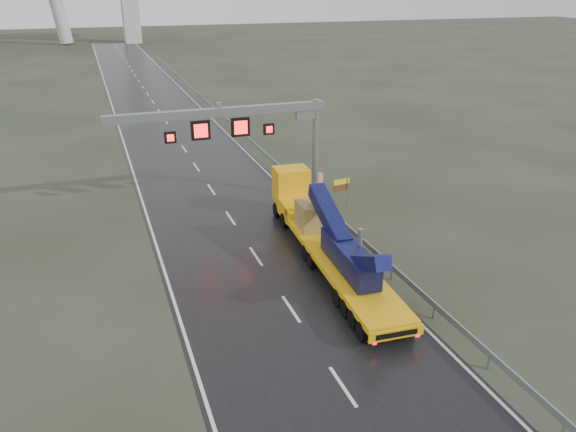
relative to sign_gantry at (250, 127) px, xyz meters
name	(u,v)px	position (x,y,z in m)	size (l,w,h in m)	color
ground	(323,357)	(-2.10, -17.99, -5.61)	(400.00, 400.00, 0.00)	#2D3323
road	(174,134)	(-2.10, 22.01, -5.60)	(11.00, 200.00, 0.02)	black
guardrail	(258,147)	(4.00, 12.01, -4.91)	(0.20, 140.00, 1.40)	#909498
sign_gantry	(250,127)	(0.00, 0.00, 0.00)	(14.90, 1.20, 7.42)	#B4B4AF
heavy_haul_truck	(321,228)	(1.66, -8.61, -4.07)	(3.43, 17.02, 3.97)	#FFAE0E
exit_sign_pair	(342,188)	(5.69, -2.70, -4.09)	(1.26, 0.24, 2.18)	gray
striped_barrier	(319,180)	(5.90, 1.93, -5.08)	(0.63, 0.34, 1.06)	red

